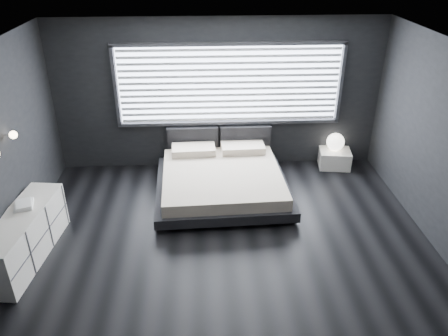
{
  "coord_description": "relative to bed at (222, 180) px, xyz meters",
  "views": [
    {
      "loc": [
        -0.31,
        -4.94,
        3.98
      ],
      "look_at": [
        0.0,
        0.85,
        0.9
      ],
      "focal_mm": 35.0,
      "sensor_mm": 36.0,
      "label": 1
    }
  ],
  "objects": [
    {
      "name": "room",
      "position": [
        -0.0,
        -1.59,
        1.13
      ],
      "size": [
        6.04,
        6.0,
        2.8
      ],
      "color": "black",
      "rests_on": "ground"
    },
    {
      "name": "window",
      "position": [
        0.2,
        1.1,
        1.34
      ],
      "size": [
        4.14,
        0.09,
        1.52
      ],
      "color": "white",
      "rests_on": "ground"
    },
    {
      "name": "headboard",
      "position": [
        0.0,
        1.05,
        0.3
      ],
      "size": [
        1.96,
        0.16,
        0.52
      ],
      "color": "black",
      "rests_on": "ground"
    },
    {
      "name": "sconce_far",
      "position": [
        -2.89,
        -0.94,
        1.33
      ],
      "size": [
        0.18,
        0.11,
        0.11
      ],
      "color": "silver",
      "rests_on": "ground"
    },
    {
      "name": "bed",
      "position": [
        0.0,
        0.0,
        0.0
      ],
      "size": [
        2.31,
        2.21,
        0.58
      ],
      "color": "black",
      "rests_on": "ground"
    },
    {
      "name": "nightstand",
      "position": [
        2.23,
        0.91,
        -0.1
      ],
      "size": [
        0.64,
        0.56,
        0.34
      ],
      "primitive_type": "cube",
      "rotation": [
        0.0,
        0.0,
        -0.14
      ],
      "color": "white",
      "rests_on": "ground"
    },
    {
      "name": "orb_lamp",
      "position": [
        2.22,
        0.94,
        0.24
      ],
      "size": [
        0.34,
        0.34,
        0.34
      ],
      "primitive_type": "sphere",
      "color": "white",
      "rests_on": "nightstand"
    },
    {
      "name": "dresser",
      "position": [
        -2.78,
        -1.56,
        0.08
      ],
      "size": [
        0.69,
        1.78,
        0.7
      ],
      "color": "white",
      "rests_on": "ground"
    },
    {
      "name": "book_stack",
      "position": [
        -2.79,
        -1.33,
        0.46
      ],
      "size": [
        0.31,
        0.36,
        0.06
      ],
      "color": "white",
      "rests_on": "dresser"
    }
  ]
}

